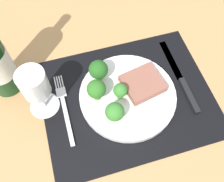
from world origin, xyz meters
TOP-DOWN VIEW (x-y plane):
  - ground_plane at (0.00, 0.00)cm, footprint 140.00×110.00cm
  - placemat at (0.00, 0.00)cm, footprint 41.74×33.27cm
  - plate at (0.00, 0.00)cm, footprint 23.66×23.66cm
  - steak at (4.18, 1.29)cm, footprint 10.62×9.98cm
  - broccoli_near_fork at (-4.83, -5.02)cm, footprint 4.35×4.35cm
  - broccoli_front_edge at (-1.99, -0.31)cm, footprint 3.36×3.36cm
  - broccoli_center at (-5.54, 6.28)cm, footprint 4.66×4.66cm
  - broccoli_near_steak at (-7.35, 1.23)cm, footprint 4.47×4.47cm
  - fork at (-15.55, 1.42)cm, footprint 2.40×19.20cm
  - knife at (14.83, 0.53)cm, footprint 1.80×23.00cm
  - wine_glass at (-20.05, 3.60)cm, footprint 7.20×7.20cm

SIDE VIEW (x-z plane):
  - ground_plane at x=0.00cm, z-range -3.00..0.00cm
  - placemat at x=0.00cm, z-range 0.00..0.30cm
  - fork at x=-15.55cm, z-range 0.30..0.80cm
  - knife at x=14.83cm, z-range 0.20..1.00cm
  - plate at x=0.00cm, z-range 0.30..1.90cm
  - steak at x=4.18cm, z-range 1.90..3.96cm
  - broccoli_front_edge at x=-1.99cm, z-range 2.32..6.97cm
  - broccoli_near_fork at x=-4.83cm, z-range 2.39..7.86cm
  - broccoli_near_steak at x=-7.35cm, z-range 2.59..8.88cm
  - broccoli_center at x=-5.54cm, z-range 2.64..8.99cm
  - wine_glass at x=-20.05cm, z-range 2.62..16.48cm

